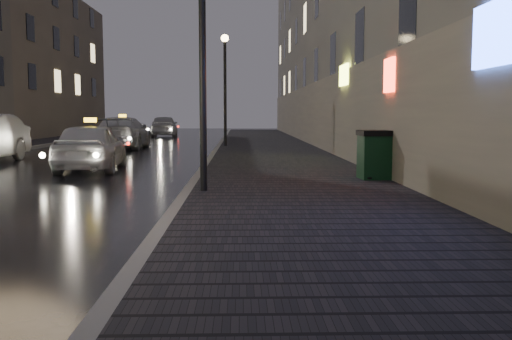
{
  "coord_description": "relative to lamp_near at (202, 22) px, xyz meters",
  "views": [
    {
      "loc": [
        2.61,
        -5.44,
        1.71
      ],
      "look_at": [
        2.83,
        3.16,
        0.85
      ],
      "focal_mm": 40.0,
      "sensor_mm": 36.0,
      "label": 1
    }
  ],
  "objects": [
    {
      "name": "sidewalk",
      "position": [
        2.05,
        15.0,
        -3.41
      ],
      "size": [
        4.6,
        58.0,
        0.15
      ],
      "primitive_type": "cube",
      "color": "black",
      "rests_on": "ground"
    },
    {
      "name": "building_near",
      "position": [
        5.25,
        19.0,
        3.01
      ],
      "size": [
        1.8,
        50.0,
        13.0
      ],
      "primitive_type": "cube",
      "color": "#605B54",
      "rests_on": "ground"
    },
    {
      "name": "lamp_near",
      "position": [
        0.0,
        0.0,
        0.0
      ],
      "size": [
        0.36,
        0.36,
        5.28
      ],
      "color": "black",
      "rests_on": "sidewalk"
    },
    {
      "name": "lamp_far",
      "position": [
        0.0,
        16.0,
        0.0
      ],
      "size": [
        0.36,
        0.36,
        5.28
      ],
      "color": "black",
      "rests_on": "sidewalk"
    },
    {
      "name": "curb_far",
      "position": [
        -9.25,
        15.0,
        -3.41
      ],
      "size": [
        0.2,
        58.0,
        0.15
      ],
      "primitive_type": "cube",
      "color": "slate",
      "rests_on": "ground"
    },
    {
      "name": "curb",
      "position": [
        -0.35,
        15.0,
        -3.41
      ],
      "size": [
        0.2,
        58.0,
        0.15
      ],
      "primitive_type": "cube",
      "color": "slate",
      "rests_on": "ground"
    },
    {
      "name": "taxi_mid",
      "position": [
        -4.97,
        16.32,
        -2.72
      ],
      "size": [
        2.24,
        5.31,
        1.53
      ],
      "primitive_type": "imported",
      "rotation": [
        0.0,
        0.0,
        3.16
      ],
      "color": "#B8B8BF",
      "rests_on": "ground"
    },
    {
      "name": "taxi_near",
      "position": [
        -3.73,
        5.67,
        -2.77
      ],
      "size": [
        2.02,
        4.35,
        1.44
      ],
      "primitive_type": "imported",
      "rotation": [
        0.0,
        0.0,
        3.22
      ],
      "color": "silver",
      "rests_on": "ground"
    },
    {
      "name": "building_far_c",
      "position": [
        -15.35,
        33.0,
        2.01
      ],
      "size": [
        6.0,
        22.0,
        11.0
      ],
      "primitive_type": "cube",
      "color": "#6B6051",
      "rests_on": "ground"
    },
    {
      "name": "trash_bin",
      "position": [
        3.95,
        2.03,
        -2.75
      ],
      "size": [
        0.8,
        0.8,
        1.16
      ],
      "rotation": [
        0.0,
        0.0,
        0.05
      ],
      "color": "black",
      "rests_on": "sidewalk"
    },
    {
      "name": "car_far",
      "position": [
        -4.86,
        30.38,
        -2.7
      ],
      "size": [
        2.21,
        4.74,
        1.57
      ],
      "primitive_type": "imported",
      "rotation": [
        0.0,
        0.0,
        3.22
      ],
      "color": "#9A9AA1",
      "rests_on": "ground"
    },
    {
      "name": "taxi_far",
      "position": [
        -6.72,
        26.57,
        -2.85
      ],
      "size": [
        2.27,
        4.64,
        1.27
      ],
      "primitive_type": "imported",
      "rotation": [
        0.0,
        0.0,
        0.04
      ],
      "color": "silver",
      "rests_on": "ground"
    }
  ]
}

